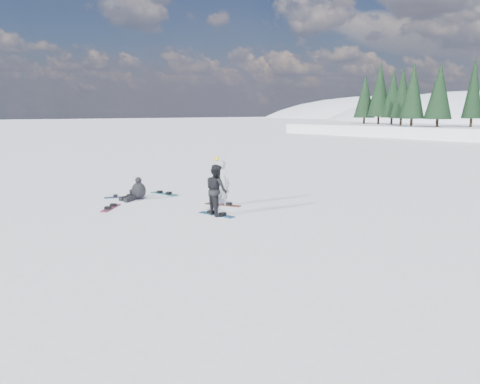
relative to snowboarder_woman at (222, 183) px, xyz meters
The scene contains 10 objects.
ground 2.23m from the snowboarder_woman, 54.14° to the right, with size 420.00×420.00×0.00m, color white.
snowboarder_woman is the anchor object (origin of this frame).
snowboarder_man 1.77m from the snowboarder_woman, 43.53° to the right, with size 0.89×0.69×1.82m, color black.
seated_rider 3.85m from the snowboarder_woman, 147.56° to the right, with size 0.85×1.23×0.95m.
gear_bag 4.37m from the snowboarder_woman, 155.51° to the right, with size 0.45×0.30×0.30m, color black.
snowboard_woman 0.89m from the snowboarder_woman, 30.96° to the left, with size 1.50×0.28×0.03m, color brown.
snowboard_man 1.98m from the snowboarder_woman, 43.53° to the right, with size 1.50×0.28×0.03m, color #175180.
snowboard_loose_b 4.39m from the snowboarder_woman, 120.92° to the right, with size 1.50×0.28×0.03m, color #97214C.
snowboard_loose_c 3.78m from the snowboarder_woman, behind, with size 1.50×0.28×0.03m, color teal.
snowboard_loose_a 4.78m from the snowboarder_woman, 149.98° to the right, with size 1.50×0.28×0.03m, color navy.
Camera 1 is at (13.31, -9.13, 3.67)m, focal length 35.00 mm.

